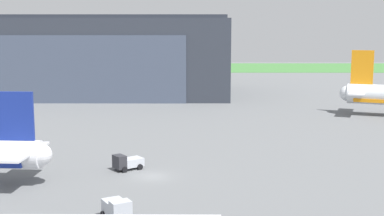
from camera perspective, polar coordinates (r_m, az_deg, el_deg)
ground_plane at (r=67.71m, az=-4.31°, el=-7.43°), size 440.00×440.00×0.00m
grass_field_strip at (r=247.03m, az=-0.92°, el=4.43°), size 440.00×56.00×0.08m
maintenance_hangar at (r=155.06m, az=-13.66°, el=5.53°), size 92.41×41.89×22.31m
ops_van at (r=70.89m, az=-7.07°, el=-5.87°), size 4.26×3.89×2.13m
fuel_bowser at (r=52.97m, az=-8.17°, el=-10.82°), size 3.51×4.06×2.30m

